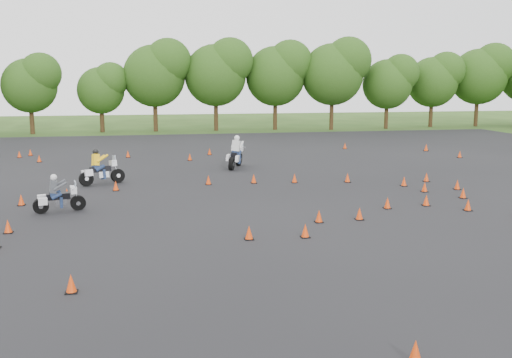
# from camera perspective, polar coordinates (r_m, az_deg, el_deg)

# --- Properties ---
(ground) EXTENTS (140.00, 140.00, 0.00)m
(ground) POSITION_cam_1_polar(r_m,az_deg,el_deg) (19.85, 2.18, -5.37)
(ground) COLOR #2D5119
(ground) RESTS_ON ground
(asphalt_pad) EXTENTS (62.00, 62.00, 0.00)m
(asphalt_pad) POSITION_cam_1_polar(r_m,az_deg,el_deg) (25.57, -0.84, -1.88)
(asphalt_pad) COLOR black
(asphalt_pad) RESTS_ON ground
(treeline) EXTENTS (87.21, 32.38, 10.11)m
(treeline) POSITION_cam_1_polar(r_m,az_deg,el_deg) (54.03, -2.41, 9.25)
(treeline) COLOR #264714
(treeline) RESTS_ON ground
(traffic_cones) EXTENTS (35.94, 32.76, 0.45)m
(traffic_cones) POSITION_cam_1_polar(r_m,az_deg,el_deg) (26.18, -1.24, -1.11)
(traffic_cones) COLOR red
(traffic_cones) RESTS_ON asphalt_pad
(rider_grey) EXTENTS (2.12, 1.09, 1.56)m
(rider_grey) POSITION_cam_1_polar(r_m,az_deg,el_deg) (24.02, -19.11, -1.30)
(rider_grey) COLOR #42454A
(rider_grey) RESTS_ON ground
(rider_yellow) EXTENTS (2.44, 1.64, 1.81)m
(rider_yellow) POSITION_cam_1_polar(r_m,az_deg,el_deg) (29.65, -15.13, 1.19)
(rider_yellow) COLOR yellow
(rider_yellow) RESTS_ON ground
(rider_white) EXTENTS (1.71, 2.67, 1.98)m
(rider_white) POSITION_cam_1_polar(r_m,az_deg,el_deg) (34.07, -2.13, 2.76)
(rider_white) COLOR beige
(rider_white) RESTS_ON ground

